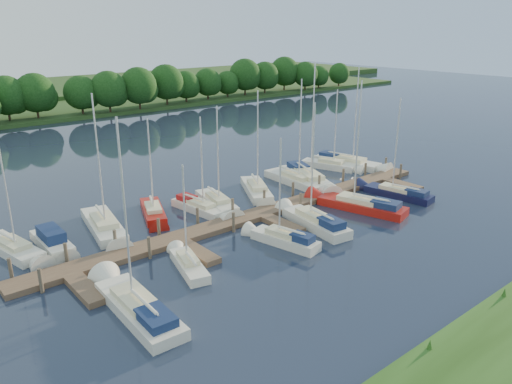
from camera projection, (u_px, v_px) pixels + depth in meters
ground at (330, 248)px, 35.88m from camera, size 260.00×260.00×0.00m
dock at (264, 216)px, 41.15m from camera, size 40.00×6.00×0.40m
mooring_pilings at (255, 208)px, 41.84m from camera, size 38.24×2.84×2.00m
far_shore at (22, 110)px, 90.50m from camera, size 180.00×30.00×0.60m
treeline at (40, 97)px, 79.86m from camera, size 146.11×10.10×8.23m
sailboat_n_0 at (15, 250)px, 34.83m from camera, size 3.01×7.54×9.50m
motorboat at (53, 243)px, 35.73m from camera, size 1.68×5.79×1.77m
sailboat_n_2 at (105, 228)px, 38.53m from camera, size 3.40×8.80×11.08m
sailboat_n_3 at (154, 213)px, 41.65m from camera, size 3.54×6.64×8.57m
sailboat_n_4 at (201, 209)px, 42.55m from camera, size 2.29×6.73×8.58m
sailboat_n_5 at (218, 204)px, 43.73m from camera, size 2.98×7.28×9.27m
sailboat_n_6 at (257, 192)px, 46.90m from camera, size 4.93×7.58×10.13m
sailboat_n_7 at (297, 182)px, 49.84m from camera, size 2.29×8.48×10.82m
sailboat_n_8 at (309, 180)px, 50.26m from camera, size 5.10×9.72×12.38m
sailboat_n_9 at (331, 166)px, 55.25m from camera, size 3.74×6.98×9.09m
sailboat_n_10 at (349, 163)px, 56.22m from camera, size 3.70×9.03×11.30m
sailboat_s_0 at (136, 307)px, 27.81m from camera, size 2.39×9.00×11.32m
sailboat_s_1 at (188, 265)px, 32.74m from camera, size 2.52×5.68×7.37m
sailboat_s_2 at (284, 240)px, 36.33m from camera, size 2.56×6.32×8.26m
sailboat_s_3 at (314, 223)px, 39.50m from camera, size 2.77×7.95×10.21m
sailboat_s_4 at (358, 206)px, 43.18m from camera, size 4.09×9.03×11.39m
sailboat_s_5 at (396, 193)px, 46.35m from camera, size 2.74×7.49×9.44m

